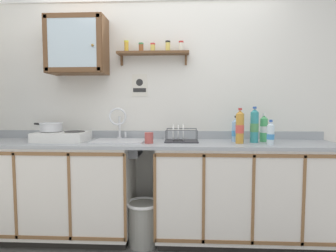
{
  "coord_description": "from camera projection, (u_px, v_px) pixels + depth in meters",
  "views": [
    {
      "loc": [
        0.26,
        -2.16,
        1.29
      ],
      "look_at": [
        0.12,
        0.55,
        1.09
      ],
      "focal_mm": 29.97,
      "sensor_mm": 36.0,
      "label": 1
    }
  ],
  "objects": [
    {
      "name": "lower_cabinet_run",
      "position": [
        57.0,
        191.0,
        2.71
      ],
      "size": [
        1.47,
        0.57,
        0.91
      ],
      "color": "black",
      "rests_on": "ground"
    },
    {
      "name": "bottle_water_clear_3",
      "position": [
        271.0,
        134.0,
        2.45
      ],
      "size": [
        0.07,
        0.07,
        0.22
      ],
      "color": "silver",
      "rests_on": "countertop"
    },
    {
      "name": "warning_sign",
      "position": [
        140.0,
        85.0,
        2.87
      ],
      "size": [
        0.16,
        0.01,
        0.22
      ],
      "color": "silver"
    },
    {
      "name": "bottle_soda_green_1",
      "position": [
        264.0,
        129.0,
        2.65
      ],
      "size": [
        0.07,
        0.07,
        0.27
      ],
      "color": "#4CB266",
      "rests_on": "countertop"
    },
    {
      "name": "spice_shelf",
      "position": [
        153.0,
        52.0,
        2.78
      ],
      "size": [
        0.71,
        0.14,
        0.23
      ],
      "color": "brown"
    },
    {
      "name": "mug",
      "position": [
        149.0,
        138.0,
        2.54
      ],
      "size": [
        0.08,
        0.12,
        0.1
      ],
      "color": "#B24C47",
      "rests_on": "countertop"
    },
    {
      "name": "hot_plate_stove",
      "position": [
        62.0,
        136.0,
        2.69
      ],
      "size": [
        0.48,
        0.34,
        0.09
      ],
      "color": "silver",
      "rests_on": "countertop"
    },
    {
      "name": "countertop",
      "position": [
        155.0,
        144.0,
        2.63
      ],
      "size": [
        3.35,
        0.6,
        0.03
      ],
      "primitive_type": "cube",
      "color": "#9EA3A8",
      "rests_on": "lower_cabinet_run"
    },
    {
      "name": "wall_cabinet",
      "position": [
        77.0,
        46.0,
        2.74
      ],
      "size": [
        0.57,
        0.3,
        0.55
      ],
      "color": "brown"
    },
    {
      "name": "bottle_water_blue_4",
      "position": [
        236.0,
        130.0,
        2.65
      ],
      "size": [
        0.09,
        0.09,
        0.25
      ],
      "color": "#8CB7E0",
      "rests_on": "countertop"
    },
    {
      "name": "bottle_detergent_teal_2",
      "position": [
        254.0,
        126.0,
        2.58
      ],
      "size": [
        0.08,
        0.08,
        0.33
      ],
      "color": "teal",
      "rests_on": "countertop"
    },
    {
      "name": "sink",
      "position": [
        119.0,
        143.0,
        2.69
      ],
      "size": [
        0.48,
        0.4,
        0.46
      ],
      "color": "silver",
      "rests_on": "countertop"
    },
    {
      "name": "lower_cabinet_run_right",
      "position": [
        245.0,
        194.0,
        2.62
      ],
      "size": [
        1.67,
        0.57,
        0.91
      ],
      "color": "black",
      "rests_on": "ground"
    },
    {
      "name": "back_wall",
      "position": [
        157.0,
        112.0,
        2.91
      ],
      "size": [
        3.99,
        0.07,
        2.4
      ],
      "color": "silver",
      "rests_on": "ground"
    },
    {
      "name": "backsplash",
      "position": [
        157.0,
        135.0,
        2.9
      ],
      "size": [
        3.35,
        0.02,
        0.08
      ],
      "primitive_type": "cube",
      "color": "#9EA3A8",
      "rests_on": "countertop"
    },
    {
      "name": "dish_rack",
      "position": [
        180.0,
        138.0,
        2.65
      ],
      "size": [
        0.31,
        0.23,
        0.17
      ],
      "color": "#333338",
      "rests_on": "countertop"
    },
    {
      "name": "saucepan",
      "position": [
        51.0,
        127.0,
        2.71
      ],
      "size": [
        0.34,
        0.23,
        0.08
      ],
      "color": "silver",
      "rests_on": "hot_plate_stove"
    },
    {
      "name": "trash_bin",
      "position": [
        143.0,
        222.0,
        2.59
      ],
      "size": [
        0.32,
        0.32,
        0.4
      ],
      "color": "gray",
      "rests_on": "ground"
    },
    {
      "name": "bottle_juice_amber_0",
      "position": [
        240.0,
        127.0,
        2.52
      ],
      "size": [
        0.07,
        0.07,
        0.32
      ],
      "color": "gold",
      "rests_on": "countertop"
    }
  ]
}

